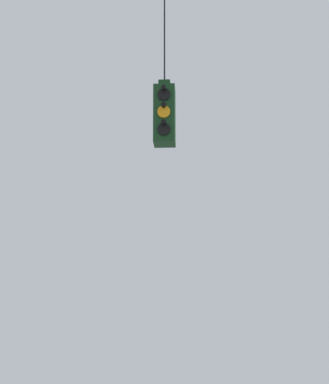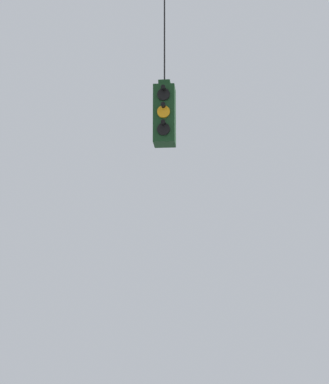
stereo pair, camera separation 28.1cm
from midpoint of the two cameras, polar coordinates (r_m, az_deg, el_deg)
traffic_light_over_intersection at (r=11.94m, az=-0.68°, el=5.96°), size 0.34×0.58×2.77m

